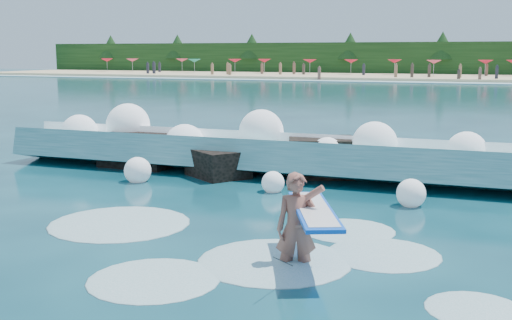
# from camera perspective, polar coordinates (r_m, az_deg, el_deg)

# --- Properties ---
(ground) EXTENTS (200.00, 200.00, 0.00)m
(ground) POSITION_cam_1_polar(r_m,az_deg,el_deg) (13.01, -9.44, -6.19)
(ground) COLOR #062C37
(ground) RESTS_ON ground
(beach) EXTENTS (140.00, 20.00, 0.40)m
(beach) POSITION_cam_1_polar(r_m,az_deg,el_deg) (89.04, 17.15, 7.01)
(beach) COLOR tan
(beach) RESTS_ON ground
(wet_band) EXTENTS (140.00, 5.00, 0.08)m
(wet_band) POSITION_cam_1_polar(r_m,az_deg,el_deg) (78.09, 16.54, 6.62)
(wet_band) COLOR silver
(wet_band) RESTS_ON ground
(treeline) EXTENTS (140.00, 4.00, 5.00)m
(treeline) POSITION_cam_1_polar(r_m,az_deg,el_deg) (98.97, 17.65, 8.53)
(treeline) COLOR black
(treeline) RESTS_ON ground
(breaking_wave) EXTENTS (17.26, 2.72, 1.49)m
(breaking_wave) POSITION_cam_1_polar(r_m,az_deg,el_deg) (18.64, 2.56, 0.34)
(breaking_wave) COLOR teal
(breaking_wave) RESTS_ON ground
(rock_cluster) EXTENTS (7.97, 3.21, 1.29)m
(rock_cluster) POSITION_cam_1_polar(r_m,az_deg,el_deg) (19.10, -3.45, 0.22)
(rock_cluster) COLOR black
(rock_cluster) RESTS_ON ground
(surfer_with_board) EXTENTS (1.58, 3.00, 1.88)m
(surfer_with_board) POSITION_cam_1_polar(r_m,az_deg,el_deg) (10.65, 3.97, -5.75)
(surfer_with_board) COLOR #915243
(surfer_with_board) RESTS_ON ground
(wave_spray) EXTENTS (14.95, 4.21, 1.93)m
(wave_spray) POSITION_cam_1_polar(r_m,az_deg,el_deg) (18.71, 0.00, 1.73)
(wave_spray) COLOR white
(wave_spray) RESTS_ON ground
(surf_foam) EXTENTS (9.27, 5.82, 0.15)m
(surf_foam) POSITION_cam_1_polar(r_m,az_deg,el_deg) (11.86, -2.87, -7.62)
(surf_foam) COLOR silver
(surf_foam) RESTS_ON ground
(beach_umbrellas) EXTENTS (111.54, 6.67, 0.50)m
(beach_umbrellas) POSITION_cam_1_polar(r_m,az_deg,el_deg) (90.94, 17.36, 8.34)
(beach_umbrellas) COLOR red
(beach_umbrellas) RESTS_ON ground
(beachgoers) EXTENTS (104.47, 12.85, 1.92)m
(beachgoers) POSITION_cam_1_polar(r_m,az_deg,el_deg) (84.64, 18.58, 7.42)
(beachgoers) COLOR #3F332D
(beachgoers) RESTS_ON ground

